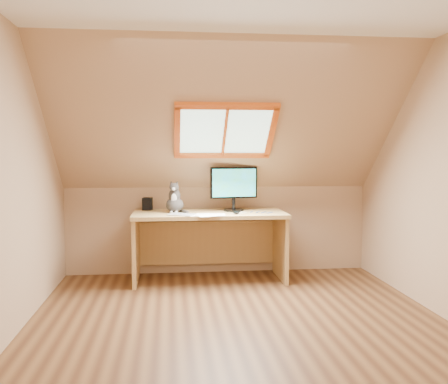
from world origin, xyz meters
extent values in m
plane|color=brown|center=(0.00, 0.00, 0.00)|extent=(3.50, 3.50, 0.00)
cube|color=tan|center=(0.00, -1.75, 1.20)|extent=(3.50, 0.02, 2.40)
cube|color=tan|center=(-1.75, 0.00, 1.20)|extent=(0.02, 3.50, 2.40)
cube|color=tan|center=(1.75, 0.00, 1.20)|extent=(0.02, 3.50, 2.40)
cube|color=tan|center=(0.00, 1.75, 0.50)|extent=(3.50, 0.02, 1.00)
cube|color=tan|center=(0.00, 0.97, 1.70)|extent=(3.50, 1.56, 1.41)
cube|color=#B2E0CC|center=(0.00, 1.05, 1.63)|extent=(0.90, 0.53, 0.48)
cube|color=#D04213|center=(0.00, 1.05, 1.63)|extent=(1.02, 0.64, 0.59)
cube|color=tan|center=(-0.13, 1.38, 0.73)|extent=(1.65, 0.72, 0.04)
cube|color=tan|center=(-0.93, 1.38, 0.36)|extent=(0.04, 0.65, 0.71)
cube|color=tan|center=(0.66, 1.38, 0.36)|extent=(0.04, 0.65, 0.71)
cube|color=tan|center=(-0.13, 1.71, 0.36)|extent=(1.55, 0.03, 0.50)
cylinder|color=black|center=(0.14, 1.44, 0.76)|extent=(0.22, 0.22, 0.02)
cylinder|color=black|center=(0.14, 1.44, 0.84)|extent=(0.04, 0.04, 0.12)
cube|color=black|center=(0.14, 1.44, 1.07)|extent=(0.53, 0.11, 0.35)
cube|color=blue|center=(0.15, 1.42, 1.07)|extent=(0.49, 0.07, 0.31)
ellipsoid|color=#413D3A|center=(-0.51, 1.40, 0.84)|extent=(0.22, 0.25, 0.16)
ellipsoid|color=#413D3A|center=(-0.51, 1.39, 0.93)|extent=(0.14, 0.14, 0.18)
ellipsoid|color=silver|center=(-0.52, 1.33, 0.91)|extent=(0.06, 0.04, 0.10)
ellipsoid|color=#413D3A|center=(-0.52, 1.35, 1.03)|extent=(0.11, 0.10, 0.09)
sphere|color=silver|center=(-0.52, 1.30, 1.02)|extent=(0.04, 0.04, 0.04)
cone|color=#413D3A|center=(-0.54, 1.37, 1.08)|extent=(0.05, 0.05, 0.06)
cone|color=#413D3A|center=(-0.48, 1.36, 1.08)|extent=(0.05, 0.05, 0.06)
cube|color=black|center=(-0.81, 1.63, 0.82)|extent=(0.12, 0.12, 0.14)
cube|color=#B2B2B7|center=(-0.44, 1.16, 0.76)|extent=(0.32, 0.28, 0.01)
ellipsoid|color=black|center=(0.13, 1.17, 0.77)|extent=(0.08, 0.11, 0.03)
cube|color=white|center=(-0.18, 1.12, 0.76)|extent=(0.33, 0.27, 0.00)
cube|color=white|center=(-0.18, 1.12, 0.76)|extent=(0.32, 0.24, 0.00)
cube|color=white|center=(-0.18, 1.12, 0.76)|extent=(0.35, 0.30, 0.00)
camera|label=1|loc=(-0.56, -4.01, 1.42)|focal=40.00mm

